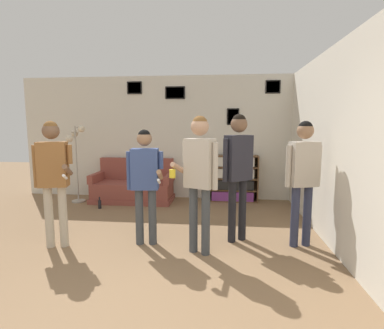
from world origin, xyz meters
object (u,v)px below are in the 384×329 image
floor_lamp (76,149)px  bottle_on_floor (100,204)px  person_spectator_far_right (303,170)px  person_watcher_holding_cup (199,170)px  person_player_foreground_left (53,171)px  couch (134,187)px  person_spectator_near_bookshelf (238,163)px  bookshelf (233,178)px  person_player_foreground_center (145,176)px

floor_lamp → bottle_on_floor: (0.67, -0.45, -1.04)m
person_spectator_far_right → person_watcher_holding_cup: bearing=-164.3°
person_player_foreground_left → couch: bearing=83.4°
person_player_foreground_left → person_spectator_near_bookshelf: (2.44, 0.48, 0.07)m
couch → floor_lamp: floor_lamp is taller
person_player_foreground_left → person_spectator_near_bookshelf: bearing=11.1°
bookshelf → person_watcher_holding_cup: (-0.50, -2.72, 0.60)m
person_player_foreground_center → person_spectator_far_right: bearing=4.4°
couch → person_watcher_holding_cup: size_ratio=0.97×
person_player_foreground_center → person_spectator_far_right: (2.11, 0.16, 0.08)m
bookshelf → person_player_foreground_left: 3.69m
bookshelf → person_spectator_far_right: person_spectator_far_right is taller
person_spectator_far_right → floor_lamp: bearing=155.2°
person_player_foreground_center → bottle_on_floor: bearing=130.1°
person_watcher_holding_cup → bottle_on_floor: (-2.13, 1.84, -1.00)m
floor_lamp → person_watcher_holding_cup: 3.62m
person_player_foreground_center → bottle_on_floor: person_player_foreground_center is taller
person_player_foreground_center → person_spectator_far_right: 2.12m
person_player_foreground_center → person_spectator_far_right: person_spectator_far_right is taller
bookshelf → person_player_foreground_center: person_player_foreground_center is taller
person_player_foreground_center → person_spectator_far_right: size_ratio=0.93×
person_watcher_holding_cup → bottle_on_floor: bearing=139.1°
person_watcher_holding_cup → person_spectator_near_bookshelf: 0.69m
floor_lamp → person_player_foreground_left: (0.86, -2.30, -0.08)m
bookshelf → person_spectator_near_bookshelf: size_ratio=0.60×
person_spectator_near_bookshelf → person_player_foreground_center: bearing=-168.4°
couch → bottle_on_floor: (-0.49, -0.68, -0.21)m
couch → person_watcher_holding_cup: 3.11m
floor_lamp → person_player_foreground_center: bearing=-45.6°
bookshelf → person_player_foreground_left: bearing=-131.8°
couch → bottle_on_floor: bearing=-125.5°
couch → person_player_foreground_center: (0.88, -2.31, 0.67)m
couch → person_spectator_near_bookshelf: bearing=-43.7°
bookshelf → person_spectator_near_bookshelf: (0.01, -2.25, 0.62)m
couch → bottle_on_floor: size_ratio=7.40×
person_watcher_holding_cup → person_spectator_near_bookshelf: size_ratio=0.98×
person_spectator_near_bookshelf → person_spectator_far_right: 0.86m
person_player_foreground_left → bottle_on_floor: 2.09m
person_spectator_near_bookshelf → bottle_on_floor: person_spectator_near_bookshelf is taller
floor_lamp → person_watcher_holding_cup: person_watcher_holding_cup is taller
couch → person_spectator_near_bookshelf: (2.14, -2.05, 0.82)m
person_player_foreground_left → person_watcher_holding_cup: (1.93, 0.00, 0.05)m
person_player_foreground_left → bottle_on_floor: size_ratio=7.34×
person_spectator_far_right → person_player_foreground_center: bearing=-175.6°
couch → floor_lamp: (-1.15, -0.23, 0.83)m
person_player_foreground_center → person_spectator_near_bookshelf: size_ratio=0.88×
floor_lamp → person_spectator_far_right: (4.15, -1.92, -0.08)m
person_player_foreground_left → person_spectator_near_bookshelf: size_ratio=0.95×
bookshelf → person_watcher_holding_cup: bearing=-100.3°
bookshelf → person_player_foreground_left: person_player_foreground_left is taller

